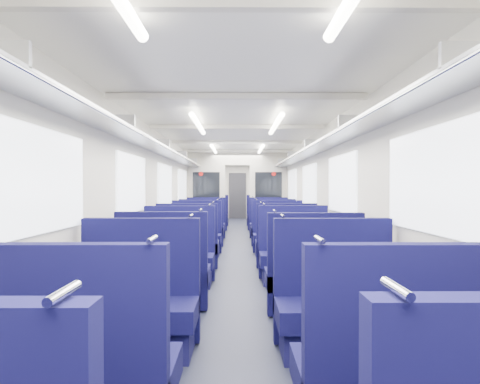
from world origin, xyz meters
name	(u,v)px	position (x,y,z in m)	size (l,w,h in m)	color
floor	(237,253)	(0.00, 0.00, 0.00)	(2.80, 18.00, 0.01)	black
ceiling	(237,140)	(0.00, 0.00, 2.35)	(2.80, 18.00, 0.01)	silver
wall_left	(170,197)	(-1.40, 0.00, 1.18)	(0.02, 18.00, 2.35)	beige
dado_left	(171,236)	(-1.39, 0.00, 0.35)	(0.03, 17.90, 0.70)	#111036
wall_right	(305,197)	(1.40, 0.00, 1.18)	(0.02, 18.00, 2.35)	beige
dado_right	(304,236)	(1.39, 0.00, 0.35)	(0.03, 17.90, 0.70)	#111036
wall_far	(238,192)	(0.00, 9.00, 1.18)	(2.80, 0.02, 2.35)	beige
luggage_rack_left	(179,158)	(-1.21, 0.00, 1.97)	(0.36, 17.40, 0.18)	#B2B5BA
luggage_rack_right	(296,158)	(1.21, 0.00, 1.97)	(0.36, 17.40, 0.18)	#B2B5BA
windows	(237,185)	(0.00, -0.46, 1.42)	(2.78, 15.60, 0.75)	white
ceiling_fittings	(237,142)	(0.00, -0.26, 2.29)	(2.70, 16.06, 0.11)	beige
end_door	(238,196)	(0.00, 8.94, 1.00)	(0.75, 0.06, 2.00)	black
bulkhead	(237,192)	(0.00, 2.89, 1.23)	(2.80, 0.10, 2.35)	beige
seat_6	(137,309)	(-0.83, -4.77, 0.35)	(1.02, 0.56, 1.14)	#0E0D41
seat_7	(336,310)	(0.83, -4.79, 0.35)	(1.02, 0.56, 1.14)	#0E0D41
seat_8	(164,277)	(-0.83, -3.60, 0.35)	(1.02, 0.56, 1.14)	#0E0D41
seat_9	(313,281)	(0.83, -3.79, 0.35)	(1.02, 0.56, 1.14)	#0E0D41
seat_10	(178,260)	(-0.83, -2.56, 0.35)	(1.02, 0.56, 1.14)	#0E0D41
seat_11	(294,258)	(0.83, -2.43, 0.35)	(1.02, 0.56, 1.14)	#0E0D41
seat_12	(188,248)	(-0.83, -1.47, 0.35)	(1.02, 0.56, 1.14)	#0E0D41
seat_13	(285,247)	(0.83, -1.39, 0.35)	(1.02, 0.56, 1.14)	#0E0D41
seat_14	(196,238)	(-0.83, -0.24, 0.35)	(1.02, 0.56, 1.14)	#0E0D41
seat_15	(278,237)	(0.83, -0.16, 0.35)	(1.02, 0.56, 1.14)	#0E0D41
seat_16	(202,231)	(-0.83, 0.95, 0.35)	(1.02, 0.56, 1.14)	#0E0D41
seat_17	(273,231)	(0.83, 0.98, 0.35)	(1.02, 0.56, 1.14)	#0E0D41
seat_18	(206,226)	(-0.83, 2.05, 0.35)	(1.02, 0.56, 1.14)	#0E0D41
seat_19	(269,226)	(0.83, 2.07, 0.35)	(1.02, 0.56, 1.14)	#0E0D41
seat_20	(211,220)	(-0.83, 4.20, 0.35)	(1.02, 0.56, 1.14)	#0E0D41
seat_21	(264,219)	(0.83, 4.23, 0.35)	(1.02, 0.56, 1.14)	#0E0D41
seat_22	(213,217)	(-0.83, 5.32, 0.35)	(1.02, 0.56, 1.14)	#0E0D41
seat_23	(262,217)	(0.83, 5.25, 0.35)	(1.02, 0.56, 1.14)	#0E0D41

